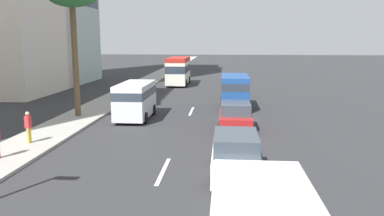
{
  "coord_description": "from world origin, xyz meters",
  "views": [
    {
      "loc": [
        -2.74,
        -2.42,
        5.23
      ],
      "look_at": [
        19.18,
        -0.53,
        1.28
      ],
      "focal_mm": 35.81,
      "sensor_mm": 36.0,
      "label": 1
    }
  ],
  "objects_px": {
    "pedestrian_near_lamp": "(28,126)",
    "van_third": "(135,98)",
    "minibus_fourth": "(178,70)",
    "car_seventh": "(235,117)",
    "palm_tree": "(72,0)",
    "car_lead": "(236,155)",
    "car_sixth": "(235,87)",
    "van_second": "(235,90)"
  },
  "relations": [
    {
      "from": "pedestrian_near_lamp",
      "to": "van_third",
      "type": "bearing_deg",
      "value": 151.85
    },
    {
      "from": "minibus_fourth",
      "to": "car_seventh",
      "type": "height_order",
      "value": "minibus_fourth"
    },
    {
      "from": "van_third",
      "to": "pedestrian_near_lamp",
      "type": "distance_m",
      "value": 7.95
    },
    {
      "from": "pedestrian_near_lamp",
      "to": "minibus_fourth",
      "type": "bearing_deg",
      "value": 170.86
    },
    {
      "from": "pedestrian_near_lamp",
      "to": "palm_tree",
      "type": "distance_m",
      "value": 9.61
    },
    {
      "from": "car_lead",
      "to": "car_seventh",
      "type": "xyz_separation_m",
      "value": [
        7.61,
        -0.17,
        -0.02
      ]
    },
    {
      "from": "minibus_fourth",
      "to": "car_seventh",
      "type": "xyz_separation_m",
      "value": [
        -21.83,
        -6.01,
        -0.97
      ]
    },
    {
      "from": "car_sixth",
      "to": "palm_tree",
      "type": "height_order",
      "value": "palm_tree"
    },
    {
      "from": "car_sixth",
      "to": "car_seventh",
      "type": "distance_m",
      "value": 14.07
    },
    {
      "from": "car_sixth",
      "to": "palm_tree",
      "type": "bearing_deg",
      "value": 136.95
    },
    {
      "from": "van_third",
      "to": "minibus_fourth",
      "type": "distance_m",
      "value": 19.27
    },
    {
      "from": "van_third",
      "to": "pedestrian_near_lamp",
      "type": "height_order",
      "value": "van_third"
    },
    {
      "from": "pedestrian_near_lamp",
      "to": "car_seventh",
      "type": "bearing_deg",
      "value": 113.39
    },
    {
      "from": "palm_tree",
      "to": "minibus_fourth",
      "type": "bearing_deg",
      "value": -13.03
    },
    {
      "from": "car_seventh",
      "to": "pedestrian_near_lamp",
      "type": "relative_size",
      "value": 2.63
    },
    {
      "from": "van_third",
      "to": "car_seventh",
      "type": "height_order",
      "value": "van_third"
    },
    {
      "from": "van_third",
      "to": "car_sixth",
      "type": "distance_m",
      "value": 13.4
    },
    {
      "from": "pedestrian_near_lamp",
      "to": "palm_tree",
      "type": "xyz_separation_m",
      "value": [
        6.91,
        0.19,
        6.68
      ]
    },
    {
      "from": "van_second",
      "to": "van_third",
      "type": "relative_size",
      "value": 0.99
    },
    {
      "from": "van_third",
      "to": "palm_tree",
      "type": "distance_m",
      "value": 7.46
    },
    {
      "from": "minibus_fourth",
      "to": "pedestrian_near_lamp",
      "type": "bearing_deg",
      "value": -9.27
    },
    {
      "from": "car_lead",
      "to": "pedestrian_near_lamp",
      "type": "bearing_deg",
      "value": 72.52
    },
    {
      "from": "car_seventh",
      "to": "palm_tree",
      "type": "relative_size",
      "value": 0.49
    },
    {
      "from": "van_third",
      "to": "palm_tree",
      "type": "bearing_deg",
      "value": -88.81
    },
    {
      "from": "van_second",
      "to": "car_seventh",
      "type": "relative_size",
      "value": 1.14
    },
    {
      "from": "van_second",
      "to": "car_seventh",
      "type": "xyz_separation_m",
      "value": [
        -6.95,
        0.12,
        -0.68
      ]
    },
    {
      "from": "car_lead",
      "to": "palm_tree",
      "type": "relative_size",
      "value": 0.55
    },
    {
      "from": "car_seventh",
      "to": "pedestrian_near_lamp",
      "type": "bearing_deg",
      "value": 113.27
    },
    {
      "from": "car_lead",
      "to": "minibus_fourth",
      "type": "xyz_separation_m",
      "value": [
        29.45,
        5.84,
        0.95
      ]
    },
    {
      "from": "car_sixth",
      "to": "pedestrian_near_lamp",
      "type": "xyz_separation_m",
      "value": [
        -18.49,
        10.63,
        0.21
      ]
    },
    {
      "from": "van_third",
      "to": "minibus_fourth",
      "type": "bearing_deg",
      "value": 178.44
    },
    {
      "from": "van_second",
      "to": "palm_tree",
      "type": "relative_size",
      "value": 0.55
    },
    {
      "from": "minibus_fourth",
      "to": "car_sixth",
      "type": "xyz_separation_m",
      "value": [
        -7.77,
        -6.34,
        -0.94
      ]
    },
    {
      "from": "car_lead",
      "to": "van_second",
      "type": "height_order",
      "value": "van_second"
    },
    {
      "from": "pedestrian_near_lamp",
      "to": "car_lead",
      "type": "bearing_deg",
      "value": 72.65
    },
    {
      "from": "car_sixth",
      "to": "pedestrian_near_lamp",
      "type": "distance_m",
      "value": 21.33
    },
    {
      "from": "car_lead",
      "to": "minibus_fourth",
      "type": "bearing_deg",
      "value": 11.21
    },
    {
      "from": "minibus_fourth",
      "to": "car_sixth",
      "type": "height_order",
      "value": "minibus_fourth"
    },
    {
      "from": "van_third",
      "to": "car_seventh",
      "type": "xyz_separation_m",
      "value": [
        -2.57,
        -6.53,
        -0.6
      ]
    },
    {
      "from": "van_second",
      "to": "palm_tree",
      "type": "height_order",
      "value": "palm_tree"
    },
    {
      "from": "van_third",
      "to": "minibus_fourth",
      "type": "relative_size",
      "value": 0.76
    },
    {
      "from": "minibus_fourth",
      "to": "palm_tree",
      "type": "xyz_separation_m",
      "value": [
        -19.35,
        4.48,
        5.95
      ]
    }
  ]
}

